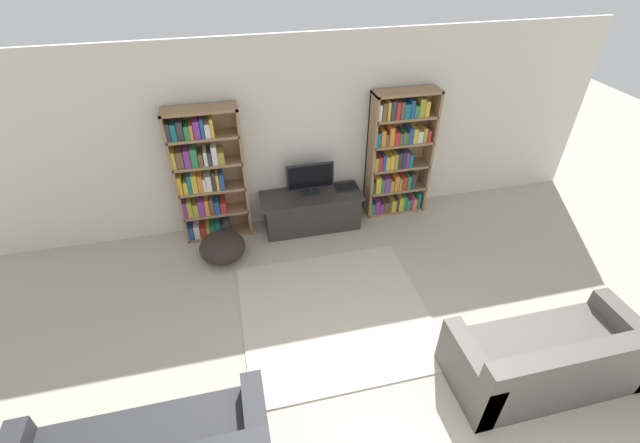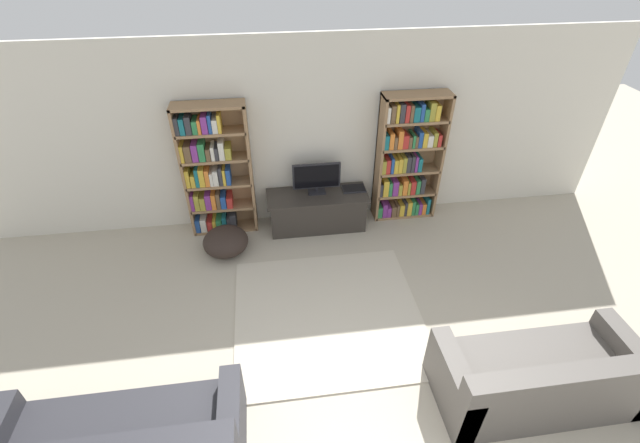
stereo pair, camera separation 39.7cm
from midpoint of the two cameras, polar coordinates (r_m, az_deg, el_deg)
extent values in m
cube|color=silver|center=(5.88, -5.01, 11.37)|extent=(8.80, 0.06, 2.60)
cube|color=#93704C|center=(5.89, -20.49, 5.10)|extent=(0.04, 0.30, 1.86)
cube|color=#93704C|center=(5.82, -12.05, 6.33)|extent=(0.04, 0.30, 1.86)
cube|color=#93704C|center=(5.96, -16.30, 6.35)|extent=(0.91, 0.04, 1.86)
cube|color=#93704C|center=(5.46, -17.94, 13.99)|extent=(0.91, 0.30, 0.04)
cube|color=#93704C|center=(6.33, -14.93, -1.39)|extent=(0.87, 0.30, 0.04)
cube|color=#234C99|center=(6.30, -18.56, -1.09)|extent=(0.06, 0.24, 0.20)
cube|color=silver|center=(6.28, -17.84, -0.97)|extent=(0.08, 0.24, 0.20)
cube|color=#B72D28|center=(6.28, -17.04, -1.02)|extent=(0.07, 0.24, 0.16)
cube|color=gold|center=(6.28, -16.46, -0.93)|extent=(0.05, 0.24, 0.17)
cube|color=#2D7F47|center=(6.27, -15.87, -0.83)|extent=(0.08, 0.24, 0.17)
cube|color=#196B75|center=(6.25, -15.21, -0.62)|extent=(0.06, 0.24, 0.20)
cube|color=#333338|center=(6.25, -14.65, -0.58)|extent=(0.05, 0.24, 0.19)
cube|color=#333338|center=(6.23, -14.08, -0.31)|extent=(0.08, 0.24, 0.24)
cube|color=#93704C|center=(6.12, -15.46, 1.37)|extent=(0.87, 0.30, 0.04)
cube|color=#7F338C|center=(6.08, -19.34, 1.82)|extent=(0.04, 0.24, 0.23)
cube|color=#9E9333|center=(6.07, -18.78, 1.91)|extent=(0.06, 0.24, 0.24)
cube|color=#9E9333|center=(6.07, -18.06, 1.83)|extent=(0.07, 0.24, 0.19)
cube|color=#7F338C|center=(6.05, -17.37, 2.08)|extent=(0.08, 0.24, 0.23)
cube|color=orange|center=(6.05, -16.69, 2.17)|extent=(0.06, 0.24, 0.23)
cube|color=brown|center=(6.04, -16.10, 2.29)|extent=(0.05, 0.24, 0.24)
cube|color=#234C99|center=(6.05, -15.44, 2.19)|extent=(0.07, 0.24, 0.19)
cube|color=#B72D28|center=(6.05, -14.65, 2.20)|extent=(0.08, 0.24, 0.16)
cube|color=#93704C|center=(5.92, -16.03, 4.33)|extent=(0.87, 0.30, 0.04)
cube|color=gold|center=(5.89, -20.02, 4.87)|extent=(0.05, 0.24, 0.25)
cube|color=gold|center=(5.90, -19.33, 4.63)|extent=(0.05, 0.24, 0.17)
cube|color=#196B75|center=(5.87, -18.88, 5.07)|extent=(0.05, 0.24, 0.25)
cube|color=gold|center=(5.86, -18.28, 5.14)|extent=(0.07, 0.24, 0.25)
cube|color=orange|center=(5.86, -17.60, 5.18)|extent=(0.06, 0.24, 0.23)
cube|color=silver|center=(5.86, -17.06, 5.05)|extent=(0.04, 0.24, 0.19)
cube|color=silver|center=(5.85, -16.54, 5.25)|extent=(0.07, 0.24, 0.22)
cube|color=#333338|center=(5.84, -15.92, 5.52)|extent=(0.05, 0.24, 0.26)
cube|color=gold|center=(5.84, -15.45, 5.45)|extent=(0.04, 0.24, 0.22)
cube|color=#234C99|center=(5.84, -14.93, 5.52)|extent=(0.06, 0.24, 0.22)
cube|color=#93704C|center=(5.74, -16.64, 7.48)|extent=(0.87, 0.30, 0.04)
cube|color=gold|center=(5.72, -20.81, 7.93)|extent=(0.04, 0.24, 0.22)
cube|color=brown|center=(5.71, -20.11, 8.03)|extent=(0.08, 0.24, 0.22)
cube|color=#7F338C|center=(5.70, -19.24, 8.21)|extent=(0.08, 0.24, 0.23)
cube|color=#2D7F47|center=(5.68, -18.40, 8.39)|extent=(0.08, 0.24, 0.24)
cube|color=brown|center=(5.69, -17.58, 8.17)|extent=(0.05, 0.24, 0.16)
cube|color=silver|center=(5.68, -17.01, 8.35)|extent=(0.04, 0.24, 0.19)
cube|color=#333338|center=(5.68, -16.51, 8.36)|extent=(0.04, 0.24, 0.17)
cube|color=silver|center=(5.66, -15.92, 8.78)|extent=(0.07, 0.24, 0.24)
cube|color=#9E9333|center=(5.68, -15.06, 8.53)|extent=(0.08, 0.24, 0.16)
cube|color=#93704C|center=(5.58, -17.30, 10.82)|extent=(0.87, 0.30, 0.04)
cube|color=#333338|center=(5.57, -21.58, 11.28)|extent=(0.05, 0.24, 0.22)
cube|color=#196B75|center=(5.56, -20.92, 11.32)|extent=(0.06, 0.24, 0.20)
cube|color=#333338|center=(5.55, -20.18, 11.55)|extent=(0.07, 0.24, 0.23)
cube|color=#2D7F47|center=(5.55, -19.35, 11.41)|extent=(0.06, 0.24, 0.17)
cube|color=orange|center=(5.54, -18.80, 11.55)|extent=(0.04, 0.24, 0.18)
cube|color=#7F338C|center=(5.53, -18.18, 11.85)|extent=(0.07, 0.24, 0.22)
cube|color=#234C99|center=(5.52, -17.51, 12.01)|extent=(0.04, 0.24, 0.23)
cube|color=silver|center=(5.52, -16.86, 11.82)|extent=(0.06, 0.24, 0.17)
cube|color=gold|center=(5.51, -16.33, 12.18)|extent=(0.04, 0.24, 0.23)
cube|color=#93704C|center=(6.07, 4.89, 8.34)|extent=(0.04, 0.30, 1.86)
cube|color=#93704C|center=(6.37, 12.47, 9.02)|extent=(0.04, 0.30, 1.86)
cube|color=#93704C|center=(6.32, 8.35, 9.26)|extent=(0.91, 0.04, 1.86)
cube|color=#93704C|center=(5.85, 9.61, 16.66)|extent=(0.91, 0.30, 0.04)
cube|color=#93704C|center=(6.67, 8.06, 1.75)|extent=(0.87, 0.30, 0.04)
cube|color=#2D7F47|center=(6.49, 5.02, 2.01)|extent=(0.07, 0.24, 0.17)
cube|color=#7F338C|center=(6.50, 5.65, 2.27)|extent=(0.06, 0.24, 0.22)
cube|color=#7F338C|center=(6.53, 6.20, 2.12)|extent=(0.06, 0.24, 0.16)
cube|color=brown|center=(6.55, 6.81, 2.24)|extent=(0.07, 0.24, 0.17)
cube|color=brown|center=(6.57, 7.31, 2.36)|extent=(0.04, 0.24, 0.19)
cube|color=gold|center=(6.59, 7.81, 2.42)|extent=(0.07, 0.24, 0.19)
cube|color=#333338|center=(6.59, 8.29, 2.62)|extent=(0.04, 0.24, 0.23)
cube|color=gold|center=(6.61, 8.76, 2.68)|extent=(0.07, 0.24, 0.23)
cube|color=#2D7F47|center=(6.63, 9.25, 2.78)|extent=(0.04, 0.24, 0.24)
cube|color=#2D7F47|center=(6.67, 9.67, 2.63)|extent=(0.05, 0.24, 0.18)
cube|color=#7F338C|center=(6.68, 10.10, 2.71)|extent=(0.05, 0.24, 0.18)
cube|color=orange|center=(6.71, 10.56, 2.74)|extent=(0.06, 0.24, 0.18)
cube|color=#196B75|center=(6.71, 11.07, 3.08)|extent=(0.04, 0.24, 0.25)
cube|color=#93704C|center=(6.47, 8.33, 4.46)|extent=(0.87, 0.30, 0.04)
cube|color=#333338|center=(6.28, 5.08, 4.89)|extent=(0.04, 0.24, 0.20)
cube|color=gold|center=(6.29, 5.70, 5.16)|extent=(0.08, 0.24, 0.25)
cube|color=#2D7F47|center=(6.31, 6.27, 5.09)|extent=(0.05, 0.24, 0.21)
cube|color=#7F338C|center=(6.33, 6.90, 5.22)|extent=(0.08, 0.24, 0.23)
cube|color=#9E9333|center=(6.37, 7.51, 5.07)|extent=(0.05, 0.24, 0.17)
cube|color=orange|center=(6.38, 8.12, 5.39)|extent=(0.07, 0.24, 0.24)
cube|color=#9E9333|center=(6.41, 8.61, 5.29)|extent=(0.04, 0.24, 0.20)
cube|color=#B72D28|center=(6.42, 9.13, 5.40)|extent=(0.07, 0.24, 0.21)
cube|color=#2D7F47|center=(6.45, 9.73, 5.49)|extent=(0.06, 0.24, 0.22)
cube|color=#333338|center=(6.47, 10.32, 5.65)|extent=(0.06, 0.24, 0.24)
cube|color=#93704C|center=(6.29, 8.63, 7.35)|extent=(0.87, 0.30, 0.04)
cube|color=#9E9333|center=(6.10, 5.33, 7.90)|extent=(0.06, 0.24, 0.20)
cube|color=#B72D28|center=(6.11, 5.89, 8.00)|extent=(0.06, 0.24, 0.21)
cube|color=#234C99|center=(6.13, 6.41, 8.11)|extent=(0.04, 0.24, 0.22)
cube|color=gold|center=(6.15, 6.88, 8.06)|extent=(0.06, 0.24, 0.20)
cube|color=gold|center=(6.16, 7.43, 8.17)|extent=(0.06, 0.24, 0.21)
cube|color=#9E9333|center=(6.18, 7.95, 8.28)|extent=(0.05, 0.24, 0.23)
cube|color=#333338|center=(6.20, 8.47, 8.36)|extent=(0.06, 0.24, 0.24)
cube|color=#333338|center=(6.22, 9.00, 8.42)|extent=(0.05, 0.24, 0.24)
cube|color=#7F338C|center=(6.24, 9.42, 8.42)|extent=(0.04, 0.24, 0.23)
cube|color=#196B75|center=(6.26, 9.87, 8.33)|extent=(0.06, 0.24, 0.20)
cube|color=#93704C|center=(6.12, 8.94, 10.40)|extent=(0.87, 0.30, 0.04)
cube|color=#196B75|center=(5.93, 5.55, 11.07)|extent=(0.06, 0.24, 0.20)
cube|color=orange|center=(5.94, 6.21, 11.24)|extent=(0.06, 0.24, 0.23)
cube|color=brown|center=(5.97, 6.72, 11.04)|extent=(0.04, 0.24, 0.17)
cube|color=orange|center=(5.98, 7.32, 11.47)|extent=(0.06, 0.24, 0.26)
cube|color=#B72D28|center=(6.02, 7.98, 11.21)|extent=(0.08, 0.24, 0.19)
cube|color=brown|center=(6.04, 8.56, 11.14)|extent=(0.05, 0.24, 0.16)
cube|color=#2D7F47|center=(6.06, 9.00, 11.26)|extent=(0.04, 0.24, 0.18)
cube|color=brown|center=(6.07, 9.35, 11.21)|extent=(0.04, 0.24, 0.16)
cube|color=#234C99|center=(6.08, 9.82, 11.50)|extent=(0.05, 0.24, 0.22)
cube|color=gold|center=(6.11, 10.40, 11.45)|extent=(0.06, 0.24, 0.20)
cube|color=silver|center=(6.14, 11.02, 11.32)|extent=(0.07, 0.24, 0.16)
cube|color=#9E9333|center=(6.16, 11.65, 11.53)|extent=(0.05, 0.24, 0.20)
cube|color=#B72D28|center=(6.20, 12.15, 11.39)|extent=(0.05, 0.24, 0.16)
cube|color=#93704C|center=(5.97, 9.28, 13.62)|extent=(0.87, 0.30, 0.04)
cube|color=silver|center=(5.78, 5.69, 14.47)|extent=(0.04, 0.24, 0.21)
cube|color=brown|center=(5.79, 6.29, 14.60)|extent=(0.06, 0.24, 0.23)
cube|color=gold|center=(5.81, 6.85, 14.67)|extent=(0.04, 0.24, 0.24)
cube|color=#333338|center=(5.83, 7.44, 14.73)|extent=(0.06, 0.24, 0.25)
cube|color=#B72D28|center=(5.85, 8.08, 14.69)|extent=(0.06, 0.24, 0.23)
cube|color=brown|center=(5.87, 8.63, 14.69)|extent=(0.04, 0.24, 0.23)
cube|color=#196B75|center=(5.90, 9.26, 14.60)|extent=(0.08, 0.24, 0.20)
cube|color=#234C99|center=(5.92, 9.95, 14.80)|extent=(0.05, 0.24, 0.24)
cube|color=#2D7F47|center=(5.96, 10.48, 14.50)|extent=(0.06, 0.24, 0.16)
cube|color=#9E9333|center=(5.97, 11.19, 14.90)|extent=(0.07, 0.24, 0.25)
cube|color=gold|center=(6.01, 11.84, 14.75)|extent=(0.06, 0.24, 0.21)
cube|color=#332D28|center=(6.13, -2.98, 1.26)|extent=(1.33, 0.51, 0.50)
cube|color=#332D28|center=(5.99, -3.05, 3.34)|extent=(1.42, 0.54, 0.04)
cube|color=black|center=(6.02, -3.18, 3.94)|extent=(0.24, 0.16, 0.03)
cylinder|color=black|center=(6.00, -3.19, 4.26)|extent=(0.04, 0.04, 0.05)
cube|color=black|center=(5.89, -3.26, 6.00)|extent=(0.66, 0.04, 0.37)
cube|color=black|center=(5.88, -3.23, 5.91)|extent=(0.62, 0.00, 0.34)
cube|color=#28282D|center=(6.13, 1.72, 4.56)|extent=(0.33, 0.21, 0.02)
cube|color=black|center=(6.12, 1.72, 4.66)|extent=(0.31, 0.20, 0.00)
cube|color=beige|center=(5.01, -0.32, -12.23)|extent=(2.11, 1.99, 0.02)
cube|color=#2D2D33|center=(3.97, -11.37, -26.28)|extent=(0.18, 0.84, 0.56)
cube|color=#56514C|center=(4.80, 25.51, -16.49)|extent=(1.86, 0.83, 0.41)
cube|color=#56514C|center=(4.38, 29.31, -16.30)|extent=(1.86, 0.18, 0.38)
cube|color=#56514C|center=(4.35, 16.47, -18.84)|extent=(0.18, 0.83, 0.59)
cube|color=#56514C|center=(5.23, 33.33, -13.01)|extent=(0.18, 0.83, 0.59)
ellipsoid|color=#2D231E|center=(5.80, -14.79, -3.40)|extent=(0.60, 0.60, 0.35)
camera|label=1|loc=(0.20, -92.20, -1.61)|focal=24.00mm
camera|label=2|loc=(0.20, 87.80, 1.61)|focal=24.00mm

